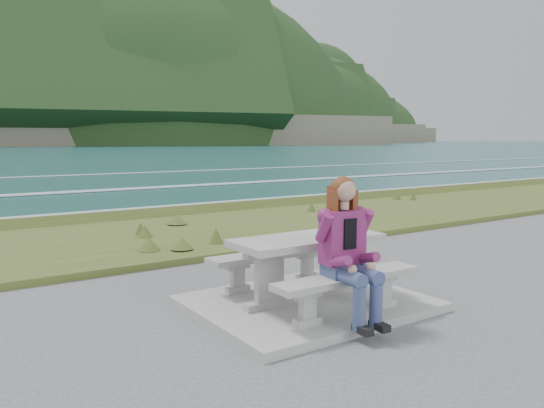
{
  "coord_description": "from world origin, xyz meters",
  "views": [
    {
      "loc": [
        -3.73,
        -4.78,
        1.97
      ],
      "look_at": [
        0.31,
        1.2,
        1.09
      ],
      "focal_mm": 35.0,
      "sensor_mm": 36.0,
      "label": 1
    }
  ],
  "objects_px": {
    "picnic_table": "(308,251)",
    "bench_landward": "(348,284)",
    "bench_seaward": "(274,259)",
    "seated_woman": "(351,269)"
  },
  "relations": [
    {
      "from": "seated_woman",
      "to": "bench_seaward",
      "type": "bearing_deg",
      "value": 92.67
    },
    {
      "from": "bench_seaward",
      "to": "picnic_table",
      "type": "bearing_deg",
      "value": -90.0
    },
    {
      "from": "picnic_table",
      "to": "bench_landward",
      "type": "height_order",
      "value": "picnic_table"
    },
    {
      "from": "bench_landward",
      "to": "bench_seaward",
      "type": "xyz_separation_m",
      "value": [
        0.0,
        1.4,
        0.0
      ]
    },
    {
      "from": "bench_seaward",
      "to": "seated_woman",
      "type": "relative_size",
      "value": 1.21
    },
    {
      "from": "bench_landward",
      "to": "seated_woman",
      "type": "distance_m",
      "value": 0.26
    },
    {
      "from": "picnic_table",
      "to": "bench_landward",
      "type": "distance_m",
      "value": 0.74
    },
    {
      "from": "picnic_table",
      "to": "seated_woman",
      "type": "xyz_separation_m",
      "value": [
        -0.09,
        -0.84,
        -0.03
      ]
    },
    {
      "from": "bench_landward",
      "to": "seated_woman",
      "type": "height_order",
      "value": "seated_woman"
    },
    {
      "from": "bench_landward",
      "to": "seated_woman",
      "type": "bearing_deg",
      "value": -122.29
    }
  ]
}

